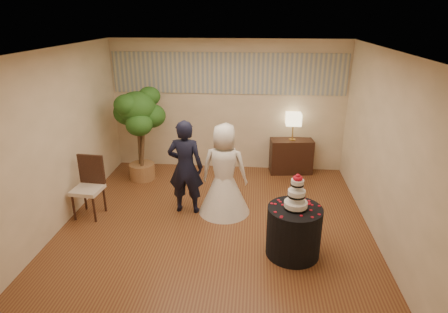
# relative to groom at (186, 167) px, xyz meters

# --- Properties ---
(floor) EXTENTS (5.00, 5.00, 0.00)m
(floor) POSITION_rel_groom_xyz_m (0.56, -0.41, -0.83)
(floor) COLOR brown
(floor) RESTS_ON ground
(ceiling) EXTENTS (5.00, 5.00, 0.00)m
(ceiling) POSITION_rel_groom_xyz_m (0.56, -0.41, 1.97)
(ceiling) COLOR white
(ceiling) RESTS_ON wall_back
(wall_back) EXTENTS (5.00, 0.06, 2.80)m
(wall_back) POSITION_rel_groom_xyz_m (0.56, 2.09, 0.57)
(wall_back) COLOR beige
(wall_back) RESTS_ON ground
(wall_front) EXTENTS (5.00, 0.06, 2.80)m
(wall_front) POSITION_rel_groom_xyz_m (0.56, -2.91, 0.57)
(wall_front) COLOR beige
(wall_front) RESTS_ON ground
(wall_left) EXTENTS (0.06, 5.00, 2.80)m
(wall_left) POSITION_rel_groom_xyz_m (-1.94, -0.41, 0.57)
(wall_left) COLOR beige
(wall_left) RESTS_ON ground
(wall_right) EXTENTS (0.06, 5.00, 2.80)m
(wall_right) POSITION_rel_groom_xyz_m (3.06, -0.41, 0.57)
(wall_right) COLOR beige
(wall_right) RESTS_ON ground
(mural_border) EXTENTS (4.90, 0.02, 0.85)m
(mural_border) POSITION_rel_groom_xyz_m (0.56, 2.07, 1.27)
(mural_border) COLOR #A6A99B
(mural_border) RESTS_ON wall_back
(groom) EXTENTS (0.62, 0.42, 1.66)m
(groom) POSITION_rel_groom_xyz_m (0.00, 0.00, 0.00)
(groom) COLOR black
(groom) RESTS_ON floor
(bride) EXTENTS (0.99, 0.99, 1.60)m
(bride) POSITION_rel_groom_xyz_m (0.66, 0.03, -0.03)
(bride) COLOR white
(bride) RESTS_ON floor
(cake_table) EXTENTS (0.88, 0.88, 0.74)m
(cake_table) POSITION_rel_groom_xyz_m (1.75, -1.12, -0.46)
(cake_table) COLOR black
(cake_table) RESTS_ON floor
(wedding_cake) EXTENTS (0.33, 0.33, 0.52)m
(wedding_cake) POSITION_rel_groom_xyz_m (1.75, -1.12, 0.18)
(wedding_cake) COLOR white
(wedding_cake) RESTS_ON cake_table
(console) EXTENTS (0.93, 0.50, 0.75)m
(console) POSITION_rel_groom_xyz_m (1.95, 1.89, -0.46)
(console) COLOR black
(console) RESTS_ON floor
(table_lamp) EXTENTS (0.31, 0.31, 0.58)m
(table_lamp) POSITION_rel_groom_xyz_m (1.95, 1.89, 0.21)
(table_lamp) COLOR #D1BC8A
(table_lamp) RESTS_ON console
(ficus_tree) EXTENTS (1.30, 1.30, 1.96)m
(ficus_tree) POSITION_rel_groom_xyz_m (-1.18, 1.26, 0.15)
(ficus_tree) COLOR #26551A
(ficus_tree) RESTS_ON floor
(side_chair) EXTENTS (0.52, 0.53, 1.04)m
(side_chair) POSITION_rel_groom_xyz_m (-1.63, -0.32, -0.31)
(side_chair) COLOR black
(side_chair) RESTS_ON floor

